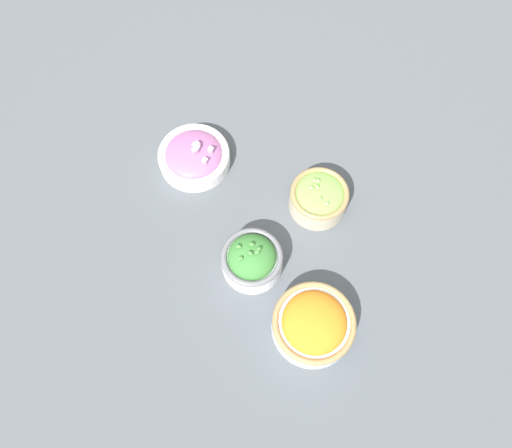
{
  "coord_description": "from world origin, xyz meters",
  "views": [
    {
      "loc": [
        0.23,
        -0.33,
        0.96
      ],
      "look_at": [
        0.0,
        0.0,
        0.03
      ],
      "focal_mm": 35.0,
      "sensor_mm": 36.0,
      "label": 1
    }
  ],
  "objects_px": {
    "bowl_carrots": "(314,324)",
    "bowl_red_onion": "(194,156)",
    "bowl_lettuce": "(319,197)",
    "bowl_broccoli": "(252,259)"
  },
  "relations": [
    {
      "from": "bowl_red_onion",
      "to": "bowl_broccoli",
      "type": "distance_m",
      "value": 0.28
    },
    {
      "from": "bowl_red_onion",
      "to": "bowl_broccoli",
      "type": "xyz_separation_m",
      "value": [
        0.25,
        -0.13,
        0.02
      ]
    },
    {
      "from": "bowl_carrots",
      "to": "bowl_broccoli",
      "type": "height_order",
      "value": "bowl_broccoli"
    },
    {
      "from": "bowl_red_onion",
      "to": "bowl_lettuce",
      "type": "bearing_deg",
      "value": 13.46
    },
    {
      "from": "bowl_carrots",
      "to": "bowl_broccoli",
      "type": "xyz_separation_m",
      "value": [
        -0.17,
        0.04,
        0.0
      ]
    },
    {
      "from": "bowl_lettuce",
      "to": "bowl_red_onion",
      "type": "xyz_separation_m",
      "value": [
        -0.28,
        -0.07,
        -0.01
      ]
    },
    {
      "from": "bowl_lettuce",
      "to": "bowl_red_onion",
      "type": "bearing_deg",
      "value": -166.54
    },
    {
      "from": "bowl_carrots",
      "to": "bowl_red_onion",
      "type": "xyz_separation_m",
      "value": [
        -0.41,
        0.16,
        -0.01
      ]
    },
    {
      "from": "bowl_lettuce",
      "to": "bowl_carrots",
      "type": "xyz_separation_m",
      "value": [
        0.13,
        -0.23,
        0.0
      ]
    },
    {
      "from": "bowl_red_onion",
      "to": "bowl_broccoli",
      "type": "height_order",
      "value": "bowl_broccoli"
    }
  ]
}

